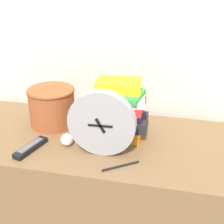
{
  "coord_description": "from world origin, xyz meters",
  "views": [
    {
      "loc": [
        0.34,
        -0.81,
        1.4
      ],
      "look_at": [
        0.1,
        0.23,
        0.89
      ],
      "focal_mm": 50.0,
      "sensor_mm": 36.0,
      "label": 1
    }
  ],
  "objects_px": {
    "pen": "(121,166)",
    "book_stack": "(120,109)",
    "basket": "(52,106)",
    "desk_clock": "(102,123)",
    "tv_remote": "(31,148)",
    "crumpled_paper_ball": "(67,140)"
  },
  "relations": [
    {
      "from": "tv_remote",
      "to": "crumpled_paper_ball",
      "type": "xyz_separation_m",
      "value": [
        0.12,
        0.06,
        0.01
      ]
    },
    {
      "from": "book_stack",
      "to": "basket",
      "type": "relative_size",
      "value": 1.17
    },
    {
      "from": "tv_remote",
      "to": "crumpled_paper_ball",
      "type": "distance_m",
      "value": 0.14
    },
    {
      "from": "desk_clock",
      "to": "crumpled_paper_ball",
      "type": "xyz_separation_m",
      "value": [
        -0.15,
        0.03,
        -0.1
      ]
    },
    {
      "from": "book_stack",
      "to": "pen",
      "type": "height_order",
      "value": "book_stack"
    },
    {
      "from": "pen",
      "to": "tv_remote",
      "type": "bearing_deg",
      "value": 174.65
    },
    {
      "from": "pen",
      "to": "book_stack",
      "type": "bearing_deg",
      "value": 102.08
    },
    {
      "from": "desk_clock",
      "to": "pen",
      "type": "bearing_deg",
      "value": -40.04
    },
    {
      "from": "tv_remote",
      "to": "pen",
      "type": "distance_m",
      "value": 0.36
    },
    {
      "from": "desk_clock",
      "to": "tv_remote",
      "type": "height_order",
      "value": "desk_clock"
    },
    {
      "from": "desk_clock",
      "to": "pen",
      "type": "distance_m",
      "value": 0.17
    },
    {
      "from": "basket",
      "to": "book_stack",
      "type": "bearing_deg",
      "value": -6.37
    },
    {
      "from": "book_stack",
      "to": "tv_remote",
      "type": "xyz_separation_m",
      "value": [
        -0.31,
        -0.19,
        -0.11
      ]
    },
    {
      "from": "book_stack",
      "to": "pen",
      "type": "distance_m",
      "value": 0.26
    },
    {
      "from": "book_stack",
      "to": "crumpled_paper_ball",
      "type": "distance_m",
      "value": 0.24
    },
    {
      "from": "basket",
      "to": "pen",
      "type": "height_order",
      "value": "basket"
    },
    {
      "from": "tv_remote",
      "to": "pen",
      "type": "height_order",
      "value": "tv_remote"
    },
    {
      "from": "basket",
      "to": "pen",
      "type": "distance_m",
      "value": 0.45
    },
    {
      "from": "desk_clock",
      "to": "tv_remote",
      "type": "distance_m",
      "value": 0.3
    },
    {
      "from": "basket",
      "to": "tv_remote",
      "type": "bearing_deg",
      "value": -90.2
    },
    {
      "from": "basket",
      "to": "tv_remote",
      "type": "height_order",
      "value": "basket"
    },
    {
      "from": "crumpled_paper_ball",
      "to": "book_stack",
      "type": "bearing_deg",
      "value": 33.78
    }
  ]
}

